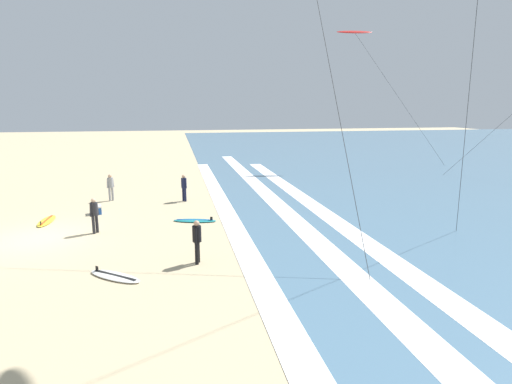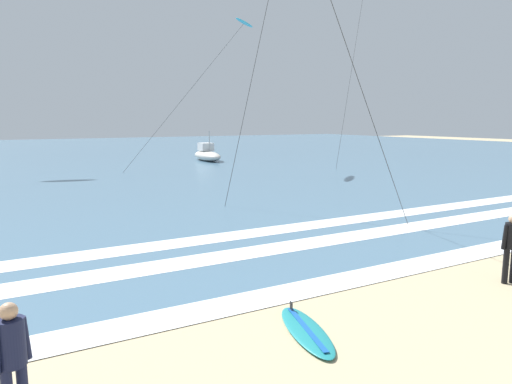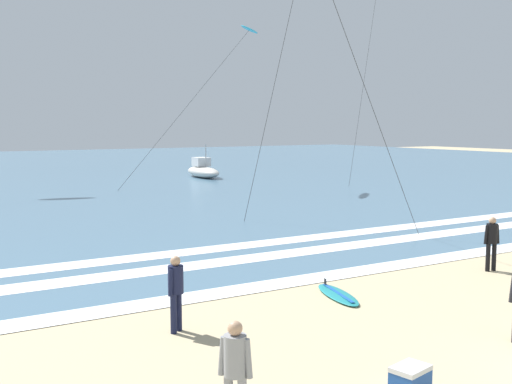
{
  "view_description": "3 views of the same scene",
  "coord_description": "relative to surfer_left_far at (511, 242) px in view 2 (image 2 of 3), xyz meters",
  "views": [
    {
      "loc": [
        18.13,
        5.89,
        5.54
      ],
      "look_at": [
        0.18,
        9.48,
        1.68
      ],
      "focal_mm": 28.52,
      "sensor_mm": 36.0,
      "label": 1
    },
    {
      "loc": [
        -5.85,
        0.44,
        3.7
      ],
      "look_at": [
        0.28,
        11.38,
        1.75
      ],
      "focal_mm": 32.74,
      "sensor_mm": 36.0,
      "label": 2
    },
    {
      "loc": [
        -10.8,
        -5.15,
        4.28
      ],
      "look_at": [
        -0.7,
        11.73,
        2.11
      ],
      "focal_mm": 43.45,
      "sensor_mm": 36.0,
      "label": 3
    }
  ],
  "objects": [
    {
      "name": "offshore_boat",
      "position": [
        6.77,
        32.99,
        -0.4
      ],
      "size": [
        2.09,
        5.31,
        2.7
      ],
      "color": "beige",
      "rests_on": "ground"
    },
    {
      "name": "wave_foam_mid_break",
      "position": [
        -3.14,
        5.03,
        -0.94
      ],
      "size": [
        56.56,
        1.07,
        0.01
      ],
      "primitive_type": "cube",
      "color": "white",
      "rests_on": "ocean_surface"
    },
    {
      "name": "wave_foam_outer_break",
      "position": [
        -2.48,
        6.96,
        -0.94
      ],
      "size": [
        44.44,
        1.05,
        0.01
      ],
      "primitive_type": "cube",
      "color": "white",
      "rests_on": "ocean_surface"
    },
    {
      "name": "wave_foam_shoreline",
      "position": [
        -3.05,
        1.92,
        -0.94
      ],
      "size": [
        44.99,
        0.95,
        0.01
      ],
      "primitive_type": "cube",
      "color": "white",
      "rests_on": "ocean_surface"
    },
    {
      "name": "ocean_surface",
      "position": [
        -4.18,
        46.52,
        -0.95
      ],
      "size": [
        140.0,
        90.0,
        0.01
      ],
      "primitive_type": "cube",
      "color": "slate",
      "rests_on": "ground"
    },
    {
      "name": "surfer_left_near",
      "position": [
        -10.03,
        -0.21,
        0.0
      ],
      "size": [
        0.47,
        0.36,
        1.6
      ],
      "color": "#141938",
      "rests_on": "ground"
    },
    {
      "name": "surfer_left_far",
      "position": [
        0.0,
        0.0,
        0.0
      ],
      "size": [
        0.51,
        0.32,
        1.6
      ],
      "color": "black",
      "rests_on": "ground"
    },
    {
      "name": "surfboard_right_spare",
      "position": [
        -5.5,
        0.18,
        -0.91
      ],
      "size": [
        1.11,
        2.18,
        0.25
      ],
      "color": "teal",
      "rests_on": "ground"
    },
    {
      "name": "kite_cyan_far_left",
      "position": [
        6.03,
        24.38,
        9.46
      ],
      "size": [
        9.82,
        3.92,
        10.7
      ],
      "color": "#23A8C6",
      "rests_on": "ground"
    }
  ]
}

